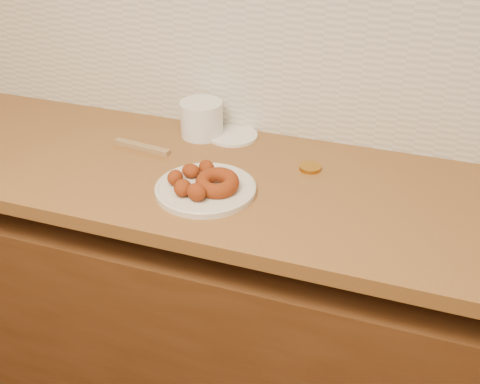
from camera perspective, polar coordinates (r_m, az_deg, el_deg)
name	(u,v)px	position (r m, az deg, el deg)	size (l,w,h in m)	color
base_cabinet	(283,329)	(1.78, 4.42, -13.72)	(3.60, 0.60, 0.77)	#583319
butcher_block	(77,154)	(1.72, -16.23, 3.69)	(2.30, 0.62, 0.04)	brown
backsplash	(324,40)	(1.61, 8.55, 15.05)	(3.60, 0.02, 0.60)	silver
donut_plate	(206,189)	(1.43, -3.52, 0.31)	(0.26, 0.26, 0.01)	beige
ring_donut	(217,183)	(1.40, -2.35, 0.96)	(0.11, 0.11, 0.04)	#86310C
fried_dough_chunks	(191,180)	(1.42, -5.04, 1.25)	(0.13, 0.18, 0.04)	#86310C
plastic_tub	(202,119)	(1.71, -3.91, 7.43)	(0.13, 0.13, 0.11)	white
tub_lid	(233,135)	(1.71, -0.73, 5.77)	(0.15, 0.15, 0.01)	white
brass_jar_lid	(310,168)	(1.54, 7.14, 2.47)	(0.06, 0.06, 0.01)	#AC7421
wooden_utensil	(142,147)	(1.66, -9.94, 4.53)	(0.18, 0.02, 0.01)	#95754B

